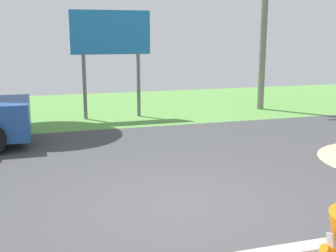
# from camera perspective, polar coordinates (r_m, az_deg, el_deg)

# --- Properties ---
(ground_plane) EXTENTS (40.00, 22.00, 0.20)m
(ground_plane) POSITION_cam_1_polar(r_m,az_deg,el_deg) (9.86, -3.50, -4.28)
(ground_plane) COLOR #424244
(utility_pole) EXTENTS (1.80, 0.24, 6.99)m
(utility_pole) POSITION_cam_1_polar(r_m,az_deg,el_deg) (16.25, 12.76, 15.12)
(utility_pole) COLOR gray
(utility_pole) RESTS_ON ground_plane
(roadside_billboard) EXTENTS (2.60, 0.12, 3.50)m
(roadside_billboard) POSITION_cam_1_polar(r_m,az_deg,el_deg) (14.25, -7.63, 11.25)
(roadside_billboard) COLOR slate
(roadside_billboard) RESTS_ON ground_plane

